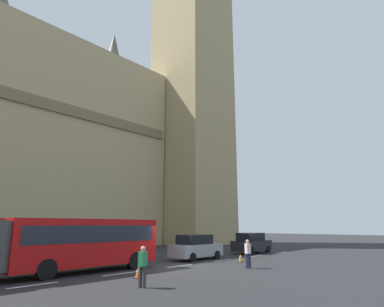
% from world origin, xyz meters
% --- Properties ---
extents(ground_plane, '(160.00, 160.00, 0.00)m').
position_xyz_m(ground_plane, '(0.00, 0.00, 0.00)').
color(ground_plane, '#262628').
extents(lane_centre_marking, '(29.80, 0.16, 0.01)m').
position_xyz_m(lane_centre_marking, '(0.74, 0.00, 0.01)').
color(lane_centre_marking, silver).
rests_on(lane_centre_marking, ground_plane).
extents(sedan_lead, '(4.40, 1.86, 1.85)m').
position_xyz_m(sedan_lead, '(4.32, 1.74, 0.91)').
color(sedan_lead, gray).
rests_on(sedan_lead, ground_plane).
extents(sedan_trailing, '(4.40, 1.86, 1.85)m').
position_xyz_m(sedan_trailing, '(12.20, 1.70, 0.91)').
color(sedan_trailing, black).
rests_on(sedan_trailing, ground_plane).
extents(traffic_cone_west, '(0.36, 0.36, 0.58)m').
position_xyz_m(traffic_cone_west, '(-4.19, -1.88, 0.28)').
color(traffic_cone_west, black).
rests_on(traffic_cone_west, ground_plane).
extents(traffic_cone_middle, '(0.36, 0.36, 0.58)m').
position_xyz_m(traffic_cone_middle, '(5.30, -1.60, 0.28)').
color(traffic_cone_middle, black).
rests_on(traffic_cone_middle, ground_plane).
extents(pedestrian_near_cones, '(0.46, 0.36, 1.69)m').
position_xyz_m(pedestrian_near_cones, '(-5.68, -3.98, 0.91)').
color(pedestrian_near_cones, '#333333').
rests_on(pedestrian_near_cones, ground_plane).
extents(pedestrian_by_kerb, '(0.42, 0.47, 1.69)m').
position_xyz_m(pedestrian_by_kerb, '(2.69, -3.90, 0.91)').
color(pedestrian_by_kerb, '#262D4C').
rests_on(pedestrian_by_kerb, ground_plane).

